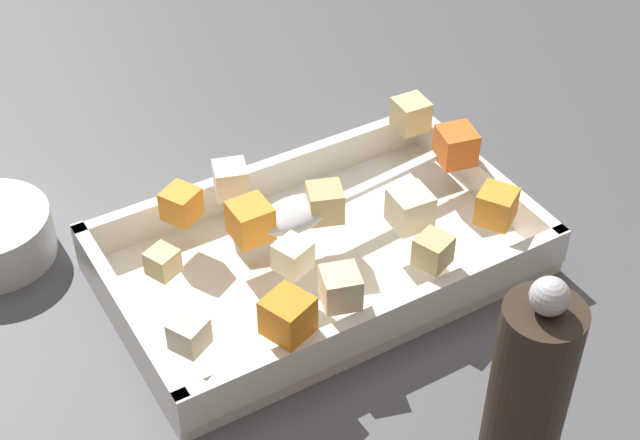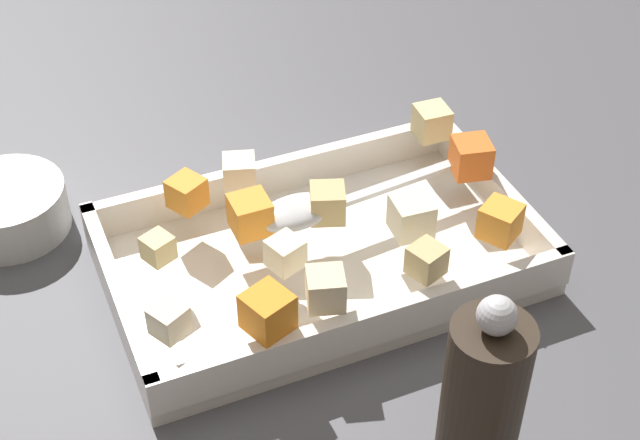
% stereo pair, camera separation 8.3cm
% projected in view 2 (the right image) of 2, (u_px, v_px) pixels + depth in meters
% --- Properties ---
extents(ground_plane, '(4.00, 4.00, 0.00)m').
position_uv_depth(ground_plane, '(312.00, 272.00, 0.87)').
color(ground_plane, '#4C4C51').
extents(baking_dish, '(0.37, 0.23, 0.05)m').
position_uv_depth(baking_dish, '(320.00, 259.00, 0.86)').
color(baking_dish, white).
rests_on(baking_dish, ground_plane).
extents(carrot_chunk_near_right, '(0.03, 0.03, 0.03)m').
position_uv_depth(carrot_chunk_near_right, '(250.00, 215.00, 0.83)').
color(carrot_chunk_near_right, orange).
rests_on(carrot_chunk_near_right, baking_dish).
extents(carrot_chunk_back_center, '(0.04, 0.04, 0.03)m').
position_uv_depth(carrot_chunk_back_center, '(471.00, 157.00, 0.89)').
color(carrot_chunk_back_center, orange).
rests_on(carrot_chunk_back_center, baking_dish).
extents(carrot_chunk_near_spoon, '(0.04, 0.04, 0.03)m').
position_uv_depth(carrot_chunk_near_spoon, '(268.00, 312.00, 0.74)').
color(carrot_chunk_near_spoon, orange).
rests_on(carrot_chunk_near_spoon, baking_dish).
extents(carrot_chunk_near_left, '(0.04, 0.04, 0.03)m').
position_uv_depth(carrot_chunk_near_left, '(187.00, 193.00, 0.85)').
color(carrot_chunk_near_left, orange).
rests_on(carrot_chunk_near_left, baking_dish).
extents(carrot_chunk_corner_sw, '(0.04, 0.04, 0.03)m').
position_uv_depth(carrot_chunk_corner_sw, '(500.00, 221.00, 0.82)').
color(carrot_chunk_corner_sw, orange).
rests_on(carrot_chunk_corner_sw, baking_dish).
extents(potato_chunk_heap_side, '(0.04, 0.04, 0.03)m').
position_uv_depth(potato_chunk_heap_side, '(411.00, 216.00, 0.83)').
color(potato_chunk_heap_side, beige).
rests_on(potato_chunk_heap_side, baking_dish).
extents(potato_chunk_far_right, '(0.03, 0.03, 0.03)m').
position_uv_depth(potato_chunk_far_right, '(427.00, 260.00, 0.79)').
color(potato_chunk_far_right, tan).
rests_on(potato_chunk_far_right, baking_dish).
extents(potato_chunk_mid_left, '(0.03, 0.03, 0.03)m').
position_uv_depth(potato_chunk_mid_left, '(285.00, 253.00, 0.79)').
color(potato_chunk_mid_left, beige).
rests_on(potato_chunk_mid_left, baking_dish).
extents(potato_chunk_rim_edge, '(0.03, 0.03, 0.02)m').
position_uv_depth(potato_chunk_rim_edge, '(158.00, 248.00, 0.80)').
color(potato_chunk_rim_edge, '#E0CC89').
rests_on(potato_chunk_rim_edge, baking_dish).
extents(potato_chunk_far_left, '(0.03, 0.03, 0.03)m').
position_uv_depth(potato_chunk_far_left, '(432.00, 122.00, 0.94)').
color(potato_chunk_far_left, '#E0CC89').
rests_on(potato_chunk_far_left, baking_dish).
extents(potato_chunk_corner_nw, '(0.04, 0.04, 0.03)m').
position_uv_depth(potato_chunk_corner_nw, '(328.00, 203.00, 0.84)').
color(potato_chunk_corner_nw, tan).
rests_on(potato_chunk_corner_nw, baking_dish).
extents(potato_chunk_heap_top, '(0.04, 0.04, 0.03)m').
position_uv_depth(potato_chunk_heap_top, '(326.00, 289.00, 0.76)').
color(potato_chunk_heap_top, beige).
rests_on(potato_chunk_heap_top, baking_dish).
extents(parsnip_chunk_corner_ne, '(0.03, 0.03, 0.02)m').
position_uv_depth(parsnip_chunk_corner_ne, '(169.00, 320.00, 0.74)').
color(parsnip_chunk_corner_ne, beige).
rests_on(parsnip_chunk_corner_ne, baking_dish).
extents(parsnip_chunk_front_center, '(0.04, 0.04, 0.03)m').
position_uv_depth(parsnip_chunk_front_center, '(239.00, 173.00, 0.88)').
color(parsnip_chunk_front_center, silver).
rests_on(parsnip_chunk_front_center, baking_dish).
extents(serving_spoon, '(0.24, 0.05, 0.02)m').
position_uv_depth(serving_spoon, '(309.00, 208.00, 0.85)').
color(serving_spoon, silver).
rests_on(serving_spoon, baking_dish).
extents(pepper_mill, '(0.05, 0.05, 0.22)m').
position_uv_depth(pepper_mill, '(474.00, 433.00, 0.61)').
color(pepper_mill, '#2D2319').
rests_on(pepper_mill, ground_plane).
extents(small_prep_bowl, '(0.11, 0.11, 0.05)m').
position_uv_depth(small_prep_bowl, '(8.00, 209.00, 0.90)').
color(small_prep_bowl, silver).
rests_on(small_prep_bowl, ground_plane).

